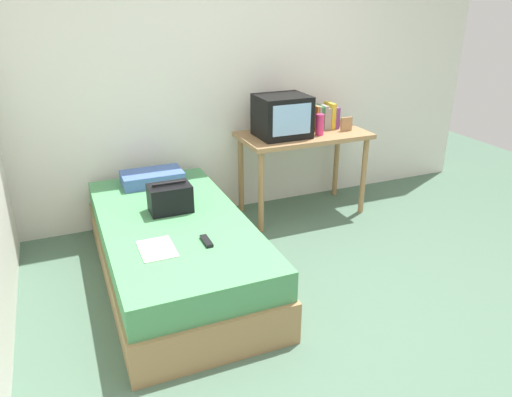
{
  "coord_description": "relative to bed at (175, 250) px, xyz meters",
  "views": [
    {
      "loc": [
        -1.52,
        -2.17,
        1.94
      ],
      "look_at": [
        -0.22,
        0.92,
        0.52
      ],
      "focal_mm": 34.12,
      "sensor_mm": 36.0,
      "label": 1
    }
  ],
  "objects": [
    {
      "name": "remote_dark",
      "position": [
        0.11,
        -0.43,
        0.26
      ],
      "size": [
        0.04,
        0.16,
        0.02
      ],
      "primitive_type": "cube",
      "color": "black",
      "rests_on": "bed"
    },
    {
      "name": "water_bottle",
      "position": [
        1.5,
        0.6,
        0.63
      ],
      "size": [
        0.07,
        0.07,
        0.19
      ],
      "primitive_type": "cylinder",
      "color": "#E53372",
      "rests_on": "desk"
    },
    {
      "name": "magazine",
      "position": [
        -0.2,
        -0.4,
        0.25
      ],
      "size": [
        0.21,
        0.29,
        0.01
      ],
      "primitive_type": "cube",
      "color": "white",
      "rests_on": "bed"
    },
    {
      "name": "picture_frame",
      "position": [
        1.79,
        0.63,
        0.6
      ],
      "size": [
        0.11,
        0.02,
        0.13
      ],
      "primitive_type": "cube",
      "color": "#9E754C",
      "rests_on": "desk"
    },
    {
      "name": "pillow",
      "position": [
        0.01,
        0.74,
        0.3
      ],
      "size": [
        0.49,
        0.29,
        0.1
      ],
      "primitive_type": "cube",
      "color": "#4766AD",
      "rests_on": "bed"
    },
    {
      "name": "wall_back",
      "position": [
        0.86,
        1.11,
        1.06
      ],
      "size": [
        5.2,
        0.1,
        2.6
      ],
      "primitive_type": "cube",
      "color": "silver",
      "rests_on": "ground"
    },
    {
      "name": "ground_plane",
      "position": [
        0.86,
        -0.89,
        -0.24
      ],
      "size": [
        8.0,
        8.0,
        0.0
      ],
      "primitive_type": "plane",
      "color": "#4C6B56"
    },
    {
      "name": "book_row",
      "position": [
        1.65,
        0.79,
        0.64
      ],
      "size": [
        0.24,
        0.17,
        0.23
      ],
      "color": "#CC7233",
      "rests_on": "desk"
    },
    {
      "name": "desk",
      "position": [
        1.39,
        0.71,
        0.44
      ],
      "size": [
        1.16,
        0.6,
        0.77
      ],
      "color": "#9E754C",
      "rests_on": "ground"
    },
    {
      "name": "handbag",
      "position": [
        0.02,
        0.14,
        0.35
      ],
      "size": [
        0.3,
        0.2,
        0.23
      ],
      "color": "black",
      "rests_on": "bed"
    },
    {
      "name": "bed",
      "position": [
        0.0,
        0.0,
        0.0
      ],
      "size": [
        1.0,
        2.0,
        0.48
      ],
      "color": "#9E754C",
      "rests_on": "ground"
    },
    {
      "name": "tv",
      "position": [
        1.17,
        0.69,
        0.72
      ],
      "size": [
        0.44,
        0.39,
        0.36
      ],
      "color": "black",
      "rests_on": "desk"
    }
  ]
}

